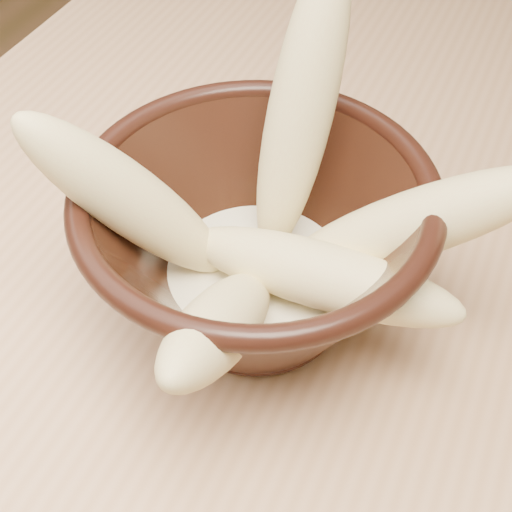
{
  "coord_description": "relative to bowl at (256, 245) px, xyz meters",
  "views": [
    {
      "loc": [
        -0.11,
        -0.39,
        1.14
      ],
      "look_at": [
        -0.24,
        -0.12,
        0.81
      ],
      "focal_mm": 50.0,
      "sensor_mm": 36.0,
      "label": 1
    }
  ],
  "objects": [
    {
      "name": "banana_front",
      "position": [
        0.01,
        -0.07,
        0.01
      ],
      "size": [
        0.05,
        0.15,
        0.11
      ],
      "primitive_type": "ellipsoid",
      "rotation": [
        1.04,
        0.0,
        0.09
      ],
      "color": "#E4C586",
      "rests_on": "bowl"
    },
    {
      "name": "banana_upright",
      "position": [
        0.0,
        0.06,
        0.06
      ],
      "size": [
        0.05,
        0.12,
        0.19
      ],
      "primitive_type": "ellipsoid",
      "rotation": [
        0.41,
        0.0,
        3.08
      ],
      "color": "#E4C586",
      "rests_on": "bowl"
    },
    {
      "name": "banana_right",
      "position": [
        0.09,
        0.03,
        0.03
      ],
      "size": [
        0.17,
        0.08,
        0.13
      ],
      "primitive_type": "ellipsoid",
      "rotation": [
        0.95,
        0.0,
        1.81
      ],
      "color": "#E4C586",
      "rests_on": "bowl"
    },
    {
      "name": "banana_across",
      "position": [
        0.05,
        -0.01,
        0.0
      ],
      "size": [
        0.18,
        0.04,
        0.05
      ],
      "primitive_type": "ellipsoid",
      "rotation": [
        1.5,
        0.0,
        1.57
      ],
      "color": "#E4C586",
      "rests_on": "bowl"
    },
    {
      "name": "milk_puddle",
      "position": [
        -0.0,
        -0.0,
        -0.03
      ],
      "size": [
        0.12,
        0.12,
        0.02
      ],
      "primitive_type": "cylinder",
      "color": "beige",
      "rests_on": "bowl"
    },
    {
      "name": "bowl",
      "position": [
        0.0,
        0.0,
        0.0
      ],
      "size": [
        0.22,
        0.22,
        0.12
      ],
      "rotation": [
        0.0,
        0.0,
        -0.01
      ],
      "color": "black",
      "rests_on": "table"
    },
    {
      "name": "banana_left",
      "position": [
        -0.07,
        -0.03,
        0.04
      ],
      "size": [
        0.14,
        0.1,
        0.15
      ],
      "primitive_type": "ellipsoid",
      "rotation": [
        0.67,
        0.0,
        -1.03
      ],
      "color": "#E4C586",
      "rests_on": "bowl"
    }
  ]
}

